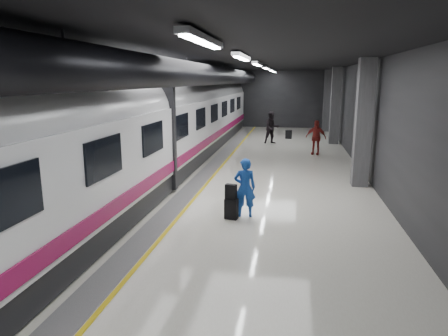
{
  "coord_description": "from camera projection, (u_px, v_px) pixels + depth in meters",
  "views": [
    {
      "loc": [
        2.1,
        -12.68,
        3.74
      ],
      "look_at": [
        0.13,
        -1.23,
        1.18
      ],
      "focal_mm": 32.0,
      "sensor_mm": 36.0,
      "label": 1
    }
  ],
  "objects": [
    {
      "name": "suitcase_main",
      "position": [
        231.0,
        209.0,
        10.96
      ],
      "size": [
        0.39,
        0.28,
        0.57
      ],
      "primitive_type": "cube",
      "rotation": [
        0.0,
        0.0,
        -0.19
      ],
      "color": "black",
      "rests_on": "ground"
    },
    {
      "name": "traveler_main",
      "position": [
        245.0,
        188.0,
        11.05
      ],
      "size": [
        0.67,
        0.51,
        1.66
      ],
      "primitive_type": "imported",
      "rotation": [
        0.0,
        0.0,
        3.34
      ],
      "color": "blue",
      "rests_on": "ground"
    },
    {
      "name": "shoulder_bag",
      "position": [
        231.0,
        192.0,
        10.88
      ],
      "size": [
        0.34,
        0.23,
        0.41
      ],
      "primitive_type": "cube",
      "rotation": [
        0.0,
        0.0,
        -0.26
      ],
      "color": "black",
      "rests_on": "suitcase_main"
    },
    {
      "name": "traveler_far_b",
      "position": [
        316.0,
        137.0,
        20.41
      ],
      "size": [
        1.1,
        0.66,
        1.76
      ],
      "primitive_type": "imported",
      "rotation": [
        0.0,
        0.0,
        -0.24
      ],
      "color": "maroon",
      "rests_on": "ground"
    },
    {
      "name": "train",
      "position": [
        132.0,
        131.0,
        13.45
      ],
      "size": [
        3.05,
        38.0,
        4.05
      ],
      "color": "black",
      "rests_on": "ground"
    },
    {
      "name": "platform_hall",
      "position": [
        223.0,
        86.0,
        13.56
      ],
      "size": [
        10.02,
        40.02,
        4.51
      ],
      "color": "black",
      "rests_on": "ground"
    },
    {
      "name": "traveler_far_a",
      "position": [
        272.0,
        128.0,
        23.89
      ],
      "size": [
        1.14,
        1.02,
        1.92
      ],
      "primitive_type": "imported",
      "rotation": [
        0.0,
        0.0,
        0.39
      ],
      "color": "black",
      "rests_on": "ground"
    },
    {
      "name": "ground",
      "position": [
        227.0,
        194.0,
        13.36
      ],
      "size": [
        40.0,
        40.0,
        0.0
      ],
      "primitive_type": "plane",
      "color": "silver",
      "rests_on": "ground"
    },
    {
      "name": "suitcase_far",
      "position": [
        289.0,
        134.0,
        26.06
      ],
      "size": [
        0.43,
        0.34,
        0.55
      ],
      "primitive_type": "cube",
      "rotation": [
        0.0,
        0.0,
        -0.28
      ],
      "color": "black",
      "rests_on": "ground"
    }
  ]
}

